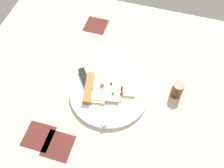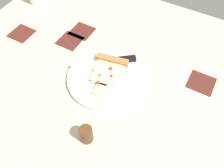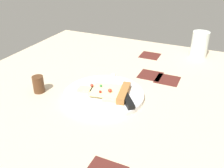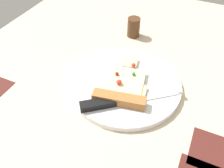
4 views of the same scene
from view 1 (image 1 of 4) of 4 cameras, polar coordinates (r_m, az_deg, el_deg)
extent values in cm
cube|color=#C6B293|center=(90.06, -0.86, -6.58)|extent=(110.27, 110.27, 3.00)
cube|color=#4C1E19|center=(88.46, -15.63, -10.88)|extent=(9.00, 9.00, 0.20)
cube|color=#4C1E19|center=(93.49, -2.51, -1.03)|extent=(9.00, 9.00, 0.20)
cube|color=#4C1E19|center=(85.88, -11.61, -13.00)|extent=(9.00, 9.00, 0.20)
cube|color=#4C1E19|center=(113.28, -3.50, 12.52)|extent=(9.00, 9.00, 0.20)
cylinder|color=silver|center=(91.63, -0.61, -1.81)|extent=(27.56, 27.56, 1.51)
cube|color=beige|center=(90.90, -3.13, -1.18)|extent=(7.93, 11.92, 1.00)
cube|color=beige|center=(90.48, 0.32, -1.48)|extent=(6.83, 8.11, 1.00)
cube|color=beige|center=(90.39, 3.48, -1.75)|extent=(5.78, 4.50, 1.00)
cube|color=#F2E099|center=(90.08, -1.26, -1.13)|extent=(11.53, 10.89, 0.30)
cube|color=#9E6633|center=(90.77, -5.02, -0.82)|extent=(4.77, 12.27, 2.20)
sphere|color=red|center=(90.05, -2.14, -0.24)|extent=(1.31, 1.31, 1.31)
sphere|color=red|center=(88.59, 2.19, -1.84)|extent=(1.15, 1.15, 1.15)
sphere|color=#2D7A38|center=(88.48, 0.21, -2.05)|extent=(0.90, 0.90, 0.90)
sphere|color=#B21E14|center=(90.64, -0.17, 0.17)|extent=(0.91, 0.91, 0.91)
cube|color=silver|center=(87.58, -3.21, -5.39)|extent=(8.99, 10.67, 0.30)
cone|color=silver|center=(85.05, -1.81, -8.73)|extent=(2.81, 2.81, 2.00)
cube|color=black|center=(93.04, -5.76, 0.91)|extent=(7.91, 9.22, 1.60)
cylinder|color=#4C2D19|center=(92.26, 13.96, -1.18)|extent=(3.93, 3.93, 6.06)
camera|label=2|loc=(0.79, 48.68, 34.45)|focal=38.04mm
camera|label=3|loc=(1.25, -8.52, 40.76)|focal=39.99mm
camera|label=4|loc=(0.72, -37.02, 13.57)|focal=37.35mm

